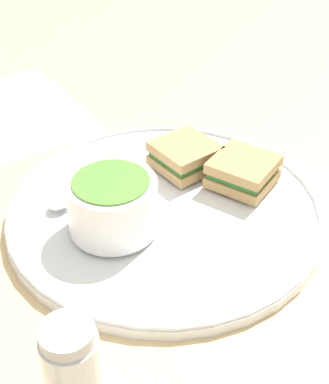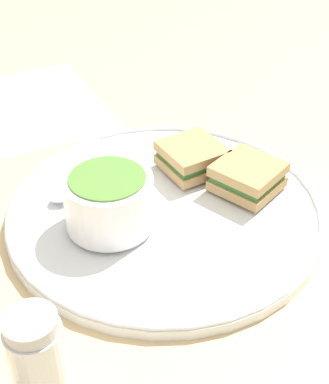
{
  "view_description": "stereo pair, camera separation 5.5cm",
  "coord_description": "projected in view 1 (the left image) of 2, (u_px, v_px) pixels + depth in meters",
  "views": [
    {
      "loc": [
        0.29,
        0.39,
        0.4
      ],
      "look_at": [
        0.0,
        0.0,
        0.03
      ],
      "focal_mm": 50.0,
      "sensor_mm": 36.0,
      "label": 1
    },
    {
      "loc": [
        0.25,
        0.42,
        0.4
      ],
      "look_at": [
        0.0,
        0.0,
        0.03
      ],
      "focal_mm": 50.0,
      "sensor_mm": 36.0,
      "label": 2
    }
  ],
  "objects": [
    {
      "name": "sandwich_half_far",
      "position": [
        185.0,
        155.0,
        0.67
      ],
      "size": [
        0.07,
        0.07,
        0.03
      ],
      "rotation": [
        0.0,
        0.0,
        3.15
      ],
      "color": "tan",
      "rests_on": "plate"
    },
    {
      "name": "menu_sheet",
      "position": [
        8.0,
        114.0,
        0.82
      ],
      "size": [
        0.23,
        0.28,
        0.0
      ],
      "rotation": [
        0.0,
        0.0,
        -0.06
      ],
      "color": "white",
      "rests_on": "ground_plane"
    },
    {
      "name": "soup_bowl",
      "position": [
        113.0,
        204.0,
        0.57
      ],
      "size": [
        0.1,
        0.1,
        0.06
      ],
      "color": "white",
      "rests_on": "plate"
    },
    {
      "name": "salt_shaker",
      "position": [
        73.0,
        372.0,
        0.4
      ],
      "size": [
        0.04,
        0.04,
        0.1
      ],
      "color": "silver",
      "rests_on": "ground_plane"
    },
    {
      "name": "sandwich_half_near",
      "position": [
        243.0,
        171.0,
        0.64
      ],
      "size": [
        0.09,
        0.09,
        0.03
      ],
      "rotation": [
        0.0,
        0.0,
        3.48
      ],
      "color": "tan",
      "rests_on": "plate"
    },
    {
      "name": "plate",
      "position": [
        164.0,
        209.0,
        0.62
      ],
      "size": [
        0.36,
        0.36,
        0.02
      ],
      "color": "white",
      "rests_on": "ground_plane"
    },
    {
      "name": "spoon",
      "position": [
        67.0,
        198.0,
        0.62
      ],
      "size": [
        0.12,
        0.05,
        0.01
      ],
      "rotation": [
        0.0,
        0.0,
        6.59
      ],
      "color": "silver",
      "rests_on": "plate"
    },
    {
      "name": "ground_plane",
      "position": [
        164.0,
        215.0,
        0.63
      ],
      "size": [
        2.4,
        2.4,
        0.0
      ],
      "primitive_type": "plane",
      "color": "#D1B27F"
    }
  ]
}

